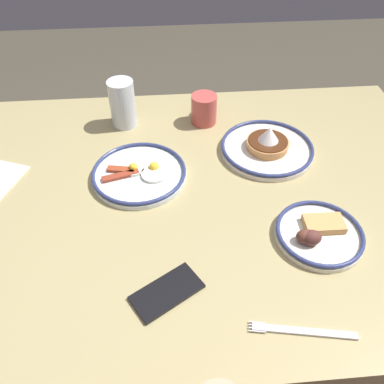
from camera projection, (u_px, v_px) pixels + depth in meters
ground_plane at (187, 327)px, 1.53m from camera, size 6.00×6.00×0.00m
dining_table at (185, 209)px, 1.07m from camera, size 1.46×0.98×0.73m
plate_near_main at (267, 147)px, 1.13m from camera, size 0.27×0.27×0.08m
plate_center_pancakes at (139, 173)px, 1.06m from camera, size 0.25×0.25×0.04m
plate_far_companion at (318, 234)px, 0.90m from camera, size 0.20×0.20×0.05m
coffee_mug at (204, 108)px, 1.22m from camera, size 0.08×0.11×0.09m
drinking_glass at (123, 106)px, 1.20m from camera, size 0.08×0.08×0.15m
cell_phone at (167, 292)px, 0.81m from camera, size 0.16×0.14×0.01m
fork_near at (302, 331)px, 0.75m from camera, size 0.20×0.05×0.01m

